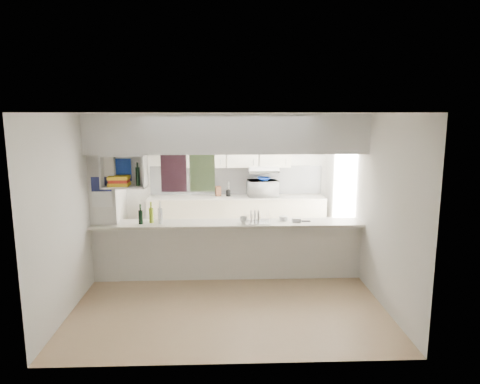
{
  "coord_description": "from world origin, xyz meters",
  "views": [
    {
      "loc": [
        -0.05,
        -6.49,
        2.58
      ],
      "look_at": [
        0.21,
        0.5,
        1.31
      ],
      "focal_mm": 32.0,
      "sensor_mm": 36.0,
      "label": 1
    }
  ],
  "objects_px": {
    "bowl": "(264,179)",
    "wine_bottles": "(151,216)",
    "microwave": "(263,188)",
    "dish_rack": "(257,218)"
  },
  "relations": [
    {
      "from": "microwave",
      "to": "bowl",
      "type": "height_order",
      "value": "bowl"
    },
    {
      "from": "microwave",
      "to": "bowl",
      "type": "distance_m",
      "value": 0.2
    },
    {
      "from": "dish_rack",
      "to": "wine_bottles",
      "type": "height_order",
      "value": "wine_bottles"
    },
    {
      "from": "microwave",
      "to": "dish_rack",
      "type": "distance_m",
      "value": 2.18
    },
    {
      "from": "dish_rack",
      "to": "bowl",
      "type": "bearing_deg",
      "value": 81.33
    },
    {
      "from": "bowl",
      "to": "dish_rack",
      "type": "height_order",
      "value": "bowl"
    },
    {
      "from": "bowl",
      "to": "microwave",
      "type": "bearing_deg",
      "value": 110.1
    },
    {
      "from": "bowl",
      "to": "wine_bottles",
      "type": "bearing_deg",
      "value": -132.59
    },
    {
      "from": "microwave",
      "to": "bowl",
      "type": "xyz_separation_m",
      "value": [
        0.01,
        -0.04,
        0.2
      ]
    },
    {
      "from": "microwave",
      "to": "dish_rack",
      "type": "xyz_separation_m",
      "value": [
        -0.28,
        -2.16,
        -0.08
      ]
    }
  ]
}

